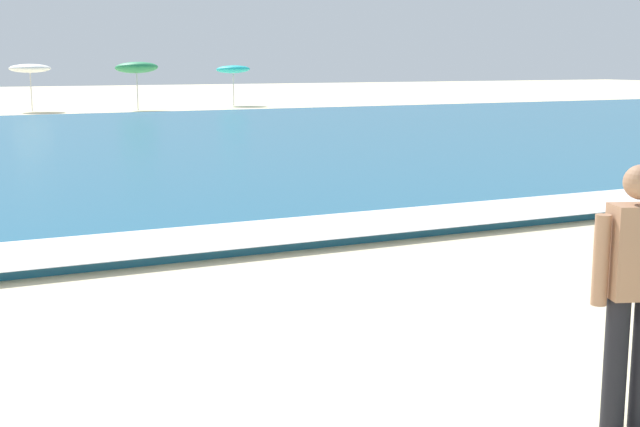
% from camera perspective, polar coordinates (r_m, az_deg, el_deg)
% --- Properties ---
extents(surf_foam, '(120.00, 1.61, 0.01)m').
position_cam_1_polar(surf_foam, '(10.62, -16.52, -2.37)').
color(surf_foam, white).
rests_on(surf_foam, sea).
extents(beach_umbrella_3, '(1.90, 1.91, 2.24)m').
position_cam_1_polar(beach_umbrella_3, '(43.19, -18.68, 9.10)').
color(beach_umbrella_3, beige).
rests_on(beach_umbrella_3, ground).
extents(beach_umbrella_4, '(2.04, 2.08, 2.39)m').
position_cam_1_polar(beach_umbrella_4, '(42.71, -12.06, 9.44)').
color(beach_umbrella_4, beige).
rests_on(beach_umbrella_4, ground).
extents(beach_umbrella_5, '(1.80, 1.82, 2.17)m').
position_cam_1_polar(beach_umbrella_5, '(46.48, -5.78, 9.48)').
color(beach_umbrella_5, beige).
rests_on(beach_umbrella_5, ground).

